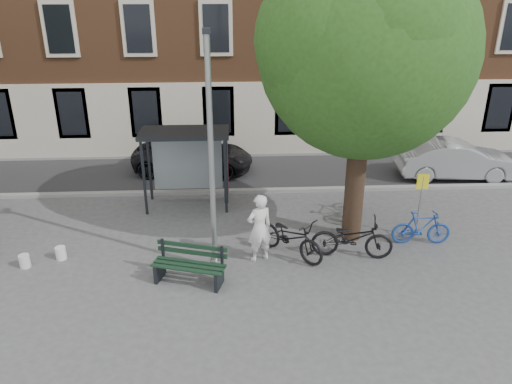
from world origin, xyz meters
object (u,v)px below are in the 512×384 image
object	(u,v)px
bench	(190,266)
bus_shelter	(198,151)
car_silver	(456,160)
bike_d	(354,202)
car_dark	(193,156)
painter	(259,228)
bike_a	(352,238)
lamppost	(212,170)
bike_b	(421,228)
bike_c	(290,237)
notice_sign	(421,191)

from	to	relation	value
bench	bus_shelter	bearing A→B (deg)	106.55
car_silver	bike_d	bearing A→B (deg)	128.48
bike_d	car_dark	size ratio (longest dim) A/B	0.36
bench	car_dark	size ratio (longest dim) A/B	0.42
painter	car_silver	xyz separation A→B (m)	(7.86, 5.73, -0.24)
bench	bike_a	xyz separation A→B (m)	(4.36, 1.00, 0.14)
lamppost	bench	size ratio (longest dim) A/B	3.15
lamppost	painter	bearing A→B (deg)	15.47
bike_a	bike_b	distance (m)	2.26
bench	car_silver	size ratio (longest dim) A/B	0.44
bike_b	car_silver	distance (m)	5.98
painter	car_silver	world-z (taller)	painter
bike_c	car_silver	bearing A→B (deg)	-6.65
bench	bike_d	world-z (taller)	bike_d
painter	bike_a	size ratio (longest dim) A/B	0.87
bench	bike_c	bearing A→B (deg)	40.13
bike_a	bike_d	world-z (taller)	bike_a
bus_shelter	painter	xyz separation A→B (m)	(1.81, -3.77, -0.95)
bike_d	car_silver	size ratio (longest dim) A/B	0.38
painter	bike_d	xyz separation A→B (m)	(3.19, 2.55, -0.46)
car_silver	painter	bearing A→B (deg)	130.36
bike_a	bike_d	bearing A→B (deg)	-4.56
painter	car_silver	distance (m)	9.73
car_dark	bike_b	bearing A→B (deg)	-126.76
painter	bike_d	distance (m)	4.11
bus_shelter	car_silver	distance (m)	9.94
lamppost	bus_shelter	distance (m)	4.24
bike_a	bike_c	xyz separation A→B (m)	(-1.69, 0.16, 0.00)
lamppost	notice_sign	world-z (taller)	lamppost
bus_shelter	bike_a	world-z (taller)	bus_shelter
bus_shelter	bike_b	xyz separation A→B (m)	(6.51, -3.11, -1.41)
bike_c	car_silver	size ratio (longest dim) A/B	0.51
bike_c	car_dark	bearing A→B (deg)	69.37
painter	car_silver	bearing A→B (deg)	-166.34
bench	notice_sign	size ratio (longest dim) A/B	0.97
lamppost	bike_c	world-z (taller)	lamppost
painter	bus_shelter	bearing A→B (deg)	-86.84
bike_b	notice_sign	distance (m)	1.05
bench	bike_a	distance (m)	4.47
bus_shelter	painter	distance (m)	4.29
lamppost	bus_shelter	xyz separation A→B (m)	(-0.61, 4.11, -0.87)
notice_sign	lamppost	bearing A→B (deg)	-163.70
lamppost	notice_sign	bearing A→B (deg)	13.53
painter	car_silver	size ratio (longest dim) A/B	0.44
bike_a	bike_d	size ratio (longest dim) A/B	1.31
bus_shelter	car_silver	xyz separation A→B (m)	(9.67, 1.96, -1.19)
bike_b	bench	bearing A→B (deg)	106.72
bench	notice_sign	xyz separation A→B (m)	(6.56, 2.07, 1.02)
bus_shelter	bike_c	bearing A→B (deg)	-53.41
bench	bike_b	distance (m)	6.73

